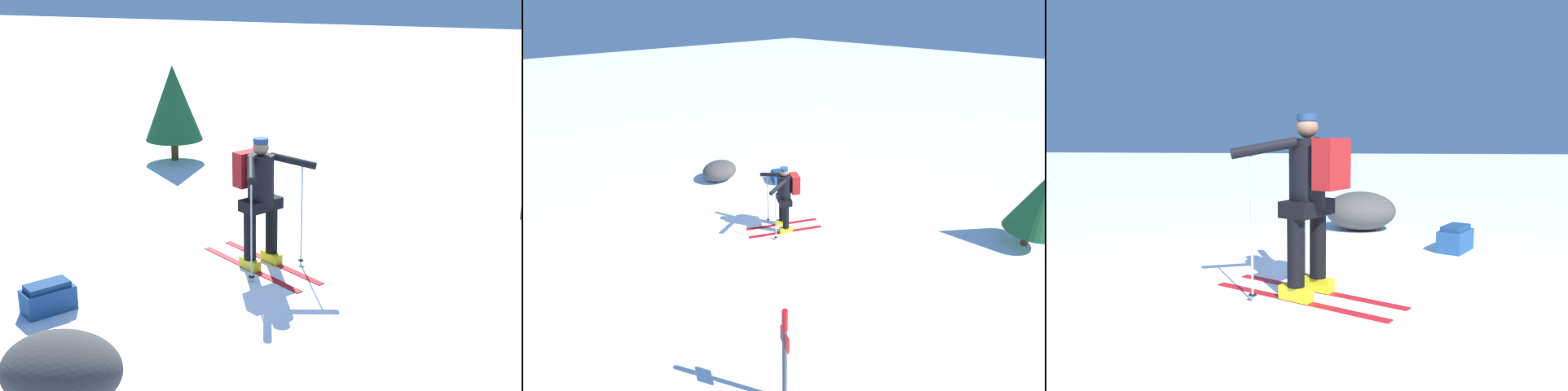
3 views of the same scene
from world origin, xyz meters
The scene contains 4 objects.
ground_plane centered at (0.00, 0.00, 0.00)m, with size 80.00×80.00×0.00m, color white.
skier centered at (0.05, -0.13, 0.92)m, with size 1.78×1.27×1.60m.
dropped_backpack centered at (-1.55, -2.14, 0.15)m, with size 0.52×0.61×0.32m.
rock_boulder centered at (-0.37, -3.48, 0.29)m, with size 1.06×0.90×0.58m, color #474442.
Camera 3 is at (-0.41, 4.21, 1.40)m, focal length 35.00 mm.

